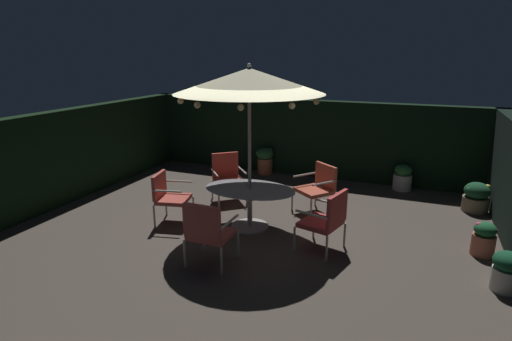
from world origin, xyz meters
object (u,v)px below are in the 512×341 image
Objects in this scene: patio_chair_north at (227,175)px; potted_plant_back_right at (507,271)px; potted_plant_left_far at (484,238)px; potted_plant_back_left at (265,160)px; potted_plant_right_far at (403,177)px; patio_chair_east at (208,230)px; patio_chair_southeast at (327,218)px; potted_plant_front_corner at (476,197)px; patio_chair_south at (318,185)px; patio_chair_northeast at (168,194)px; patio_umbrella at (249,81)px; patio_dining_table at (250,197)px.

patio_chair_north is 1.81× the size of potted_plant_back_right.
potted_plant_back_right is at bearing -81.13° from potted_plant_left_far.
potted_plant_back_left reaches higher than potted_plant_right_far.
potted_plant_back_left is (0.04, 2.12, -0.18)m from patio_chair_north.
potted_plant_right_far is at bearing 62.99° from patio_chair_east.
potted_plant_right_far reaches higher than potted_plant_left_far.
potted_plant_left_far is at bearing 18.88° from patio_chair_southeast.
potted_plant_left_far is at bearing -92.36° from potted_plant_front_corner.
potted_plant_back_right is (2.95, -1.78, -0.26)m from patio_chair_south.
patio_chair_east is (0.98, -2.66, 0.02)m from patio_chair_north.
patio_chair_southeast is at bearing -130.37° from potted_plant_front_corner.
patio_chair_northeast is 5.37m from potted_plant_back_right.
patio_chair_southeast is (1.46, -0.39, -2.02)m from patio_umbrella.
patio_chair_north is 1.94m from patio_chair_south.
patio_umbrella is at bearing -128.83° from patio_chair_south.
patio_chair_south is at bearing 51.17° from patio_umbrella.
potted_plant_right_far is (3.41, 2.10, -0.26)m from patio_chair_north.
patio_chair_southeast is at bearing -104.62° from potted_plant_right_far.
potted_plant_back_right is (3.91, 0.90, -0.29)m from patio_chair_east.
patio_chair_east is 1.48× the size of potted_plant_back_left.
potted_plant_right_far is at bearing 42.77° from patio_chair_northeast.
potted_plant_left_far is (1.33, -2.85, -0.02)m from potted_plant_right_far.
patio_chair_south is at bearing -47.73° from potted_plant_back_left.
potted_plant_left_far is at bearing -15.69° from patio_chair_south.
patio_chair_east reaches higher than potted_plant_back_left.
patio_umbrella is (0.00, -0.00, 2.01)m from patio_dining_table.
patio_chair_north is 1.84× the size of potted_plant_left_far.
potted_plant_right_far is (3.87, 3.58, -0.25)m from patio_chair_northeast.
patio_chair_southeast is 3.76m from potted_plant_right_far.
patio_chair_east is 1.88× the size of potted_plant_left_far.
potted_plant_front_corner is at bearing 91.41° from potted_plant_back_right.
patio_chair_south reaches higher than potted_plant_left_far.
potted_plant_back_left is at bearing 132.27° from patio_chair_south.
patio_dining_table is at bearing -126.64° from potted_plant_right_far.
potted_plant_front_corner is at bearing 45.47° from patio_chair_east.
patio_chair_northeast is 1.70× the size of potted_plant_back_right.
patio_umbrella is 2.89× the size of patio_chair_north.
patio_chair_northeast is (-1.46, -0.34, -0.02)m from patio_dining_table.
patio_umbrella is 4.20× the size of potted_plant_back_left.
potted_plant_back_right is at bearing -8.88° from patio_dining_table.
patio_chair_northeast reaches higher than potted_plant_left_far.
patio_chair_north is at bearing -165.56° from potted_plant_front_corner.
patio_chair_north is 1.05× the size of patio_chair_south.
patio_umbrella is 2.52m from patio_chair_southeast.
patio_chair_north is at bearing 148.03° from patio_chair_southeast.
potted_plant_back_right is 3.00m from potted_plant_front_corner.
patio_umbrella reaches higher than patio_chair_northeast.
patio_chair_southeast reaches higher than potted_plant_right_far.
patio_chair_southeast is 2.42m from potted_plant_left_far.
patio_umbrella is 5.33× the size of potted_plant_left_far.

